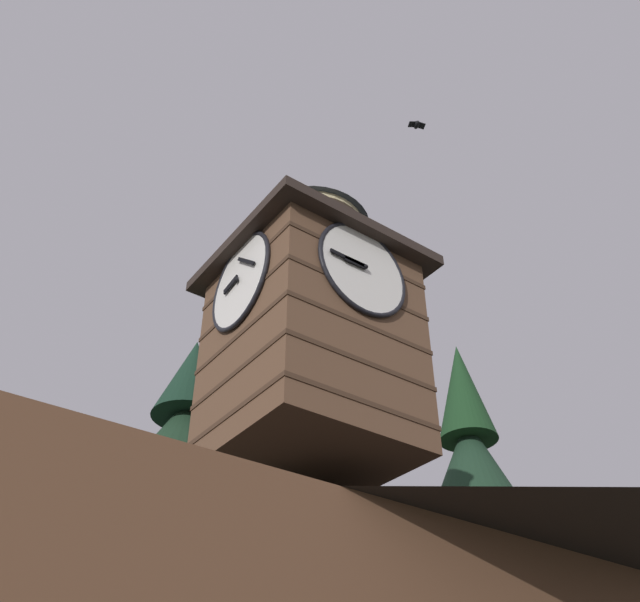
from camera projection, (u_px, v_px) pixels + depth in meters
The scene contains 2 objects.
clock_tower at pixel (311, 324), 15.31m from camera, with size 4.24×4.24×7.45m.
flying_bird_low at pixel (417, 125), 21.44m from camera, with size 0.55×0.41×0.17m.
Camera 1 is at (9.18, 10.80, 1.72)m, focal length 39.64 mm.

